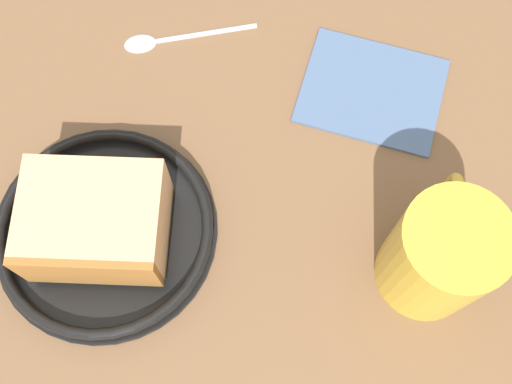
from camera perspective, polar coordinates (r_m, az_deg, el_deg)
ground_plane at (r=55.16cm, az=-1.51°, el=-0.47°), size 147.79×147.79×3.59cm
small_plate at (r=52.85cm, az=-13.45°, el=-3.37°), size 18.23×18.23×1.77cm
cake_slice at (r=49.99cm, az=-14.24°, el=-2.66°), size 12.02×10.43×6.02cm
tea_mug at (r=48.25cm, az=16.28°, el=-5.41°), size 7.79×10.11×10.34cm
teaspoon at (r=60.60cm, az=-8.47°, el=13.53°), size 12.47×2.07×0.80cm
folded_napkin at (r=58.12cm, az=10.41°, el=9.04°), size 15.45×14.40×0.60cm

